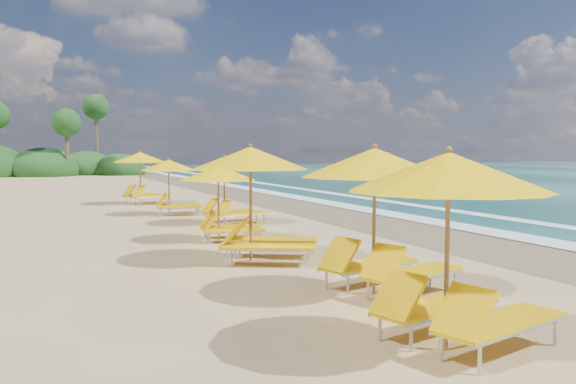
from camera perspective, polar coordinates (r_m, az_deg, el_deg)
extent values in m
plane|color=tan|center=(17.66, 0.00, -3.89)|extent=(160.00, 160.00, 0.00)
cube|color=#7A6548|center=(19.56, 10.86, -3.17)|extent=(4.00, 160.00, 0.01)
cube|color=white|center=(20.43, 14.36, -2.85)|extent=(1.20, 160.00, 0.01)
cube|color=white|center=(22.37, 20.48, -2.42)|extent=(0.80, 160.00, 0.01)
cylinder|color=olive|center=(7.44, 14.96, -5.72)|extent=(0.06, 0.06, 2.37)
cone|color=#FFC405|center=(7.34, 15.10, 1.88)|extent=(2.98, 2.98, 0.48)
sphere|color=olive|center=(7.33, 15.13, 3.94)|extent=(0.08, 0.08, 0.08)
cylinder|color=olive|center=(10.08, 8.22, -2.92)|extent=(0.06, 0.06, 2.43)
cone|color=#FFC405|center=(10.01, 8.28, 2.82)|extent=(3.10, 3.10, 0.49)
sphere|color=olive|center=(10.01, 8.29, 4.37)|extent=(0.09, 0.09, 0.09)
cylinder|color=olive|center=(13.04, -3.59, -1.24)|extent=(0.06, 0.06, 2.47)
cone|color=#FFC405|center=(12.98, -3.61, 3.26)|extent=(3.43, 3.43, 0.50)
sphere|color=olive|center=(12.98, -3.61, 4.48)|extent=(0.09, 0.09, 0.09)
cylinder|color=olive|center=(16.08, -6.67, -1.12)|extent=(0.05, 0.05, 1.99)
cone|color=#FFC405|center=(16.03, -6.69, 1.82)|extent=(2.34, 2.34, 0.40)
sphere|color=olive|center=(16.02, -6.70, 2.62)|extent=(0.07, 0.07, 0.07)
cylinder|color=olive|center=(19.76, -6.11, 0.11)|extent=(0.05, 0.05, 2.18)
cone|color=#FFC405|center=(19.72, -6.13, 2.74)|extent=(2.66, 2.66, 0.44)
sphere|color=olive|center=(19.71, -6.14, 3.45)|extent=(0.08, 0.08, 0.08)
cylinder|color=olive|center=(22.88, -11.32, 0.41)|extent=(0.05, 0.05, 2.04)
cone|color=#FFC405|center=(22.84, -11.35, 2.53)|extent=(2.40, 2.40, 0.41)
sphere|color=olive|center=(22.83, -11.35, 3.10)|extent=(0.07, 0.07, 0.07)
cylinder|color=olive|center=(27.67, -13.94, 1.25)|extent=(0.06, 0.06, 2.31)
cone|color=#FFC405|center=(27.65, -13.97, 3.24)|extent=(3.01, 3.01, 0.46)
sphere|color=olive|center=(27.64, -13.98, 3.77)|extent=(0.08, 0.08, 0.08)
ellipsoid|color=#163D14|center=(61.12, -22.28, 2.02)|extent=(6.40, 6.40, 4.16)
ellipsoid|color=#163D14|center=(63.30, -18.68, 2.09)|extent=(5.60, 5.60, 3.64)
ellipsoid|color=#163D14|center=(61.62, -15.75, 2.05)|extent=(5.00, 5.00, 3.25)
cylinder|color=brown|center=(59.16, -20.36, 3.83)|extent=(0.36, 0.36, 5.00)
sphere|color=#163D14|center=(59.21, -20.42, 6.24)|extent=(2.60, 2.60, 2.60)
cylinder|color=brown|center=(63.37, -17.83, 4.69)|extent=(0.36, 0.36, 6.80)
sphere|color=#163D14|center=(63.51, -17.90, 7.76)|extent=(2.60, 2.60, 2.60)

